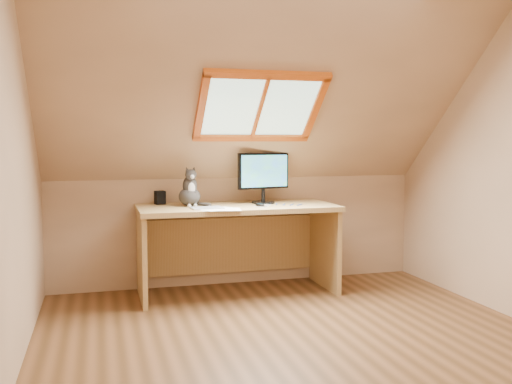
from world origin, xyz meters
name	(u,v)px	position (x,y,z in m)	size (l,w,h in m)	color
ground	(303,345)	(0.00, 0.00, 0.00)	(3.50, 3.50, 0.00)	brown
room_shell	(310,127)	(0.00, -0.09, 1.43)	(3.52, 3.52, 2.41)	tan
desk	(235,230)	(-0.11, 1.45, 0.55)	(1.72, 0.75, 0.79)	tan
monitor	(264,174)	(0.15, 1.46, 1.05)	(0.49, 0.21, 0.45)	black
cat	(190,192)	(-0.52, 1.43, 0.91)	(0.21, 0.25, 0.35)	#393532
desk_speaker	(160,198)	(-0.75, 1.63, 0.85)	(0.08, 0.08, 0.12)	black
graphics_tablet	(207,208)	(-0.41, 1.20, 0.79)	(0.26, 0.19, 0.01)	#B2B2B7
mouse	(260,205)	(0.05, 1.20, 0.80)	(0.06, 0.11, 0.03)	black
papers	(225,209)	(-0.27, 1.12, 0.79)	(0.35, 0.30, 0.01)	white
cables	(278,205)	(0.23, 1.26, 0.79)	(0.51, 0.26, 0.01)	silver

